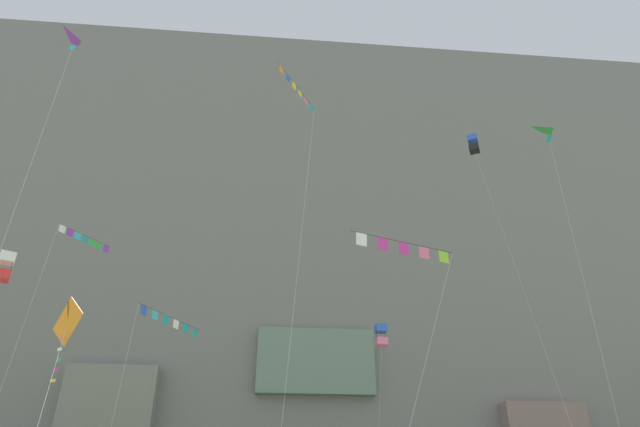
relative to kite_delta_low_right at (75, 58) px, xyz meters
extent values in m
cube|color=slate|center=(17.51, 51.24, 10.88)|extent=(180.00, 20.14, 74.45)
cube|color=gray|center=(-5.53, 40.30, -12.65)|extent=(10.09, 2.64, 9.47)
cube|color=slate|center=(17.51, 41.44, -6.66)|extent=(14.03, 3.10, 7.75)
pyramid|color=purple|center=(0.03, 0.10, 1.04)|extent=(1.00, 1.47, 0.39)
cube|color=#38B2D1|center=(-0.40, 0.14, 1.01)|extent=(0.45, 0.08, 0.47)
cylinder|color=silver|center=(-0.01, -1.24, -12.61)|extent=(0.79, 2.77, 27.23)
cube|color=orange|center=(4.50, -3.64, -16.98)|extent=(1.41, 1.21, 1.78)
cylinder|color=black|center=(4.50, -3.64, -16.98)|extent=(0.22, 0.42, 1.44)
cube|color=pink|center=(4.45, -3.64, -17.65)|extent=(0.18, 0.15, 0.11)
cube|color=white|center=(4.45, -3.64, -18.03)|extent=(0.19, 0.14, 0.11)
cube|color=green|center=(4.50, -3.64, -18.40)|extent=(0.18, 0.16, 0.11)
cube|color=#CC3399|center=(4.49, -3.64, -18.78)|extent=(0.20, 0.13, 0.11)
cube|color=yellow|center=(4.47, -3.64, -19.16)|extent=(0.21, 0.10, 0.11)
cube|color=blue|center=(21.16, 19.25, -9.41)|extent=(0.97, 0.97, 0.62)
cube|color=pink|center=(21.16, 19.25, -10.55)|extent=(0.97, 0.97, 0.62)
cylinder|color=black|center=(21.56, 19.25, -9.98)|extent=(0.03, 0.03, 1.68)
cylinder|color=black|center=(20.76, 19.25, -9.98)|extent=(0.03, 0.03, 1.68)
cylinder|color=black|center=(5.06, 13.40, -10.95)|extent=(3.46, 5.52, 0.03)
cube|color=blue|center=(3.63, 11.11, -11.28)|extent=(0.33, 0.49, 0.60)
cube|color=#38B2D1|center=(4.21, 12.02, -11.28)|extent=(0.33, 0.49, 0.60)
cube|color=teal|center=(4.78, 12.94, -11.28)|extent=(0.37, 0.51, 0.60)
cube|color=white|center=(5.35, 13.86, -11.28)|extent=(0.34, 0.49, 0.60)
cube|color=teal|center=(5.92, 14.77, -11.28)|extent=(0.32, 0.48, 0.60)
cube|color=teal|center=(6.50, 15.69, -11.28)|extent=(0.34, 0.49, 0.60)
cylinder|color=silver|center=(3.00, 10.70, -18.59)|extent=(0.72, 0.11, 15.27)
cube|color=blue|center=(30.17, 15.28, 7.95)|extent=(1.20, 1.20, 0.62)
cube|color=black|center=(30.17, 15.28, 6.81)|extent=(1.20, 1.20, 0.62)
cylinder|color=black|center=(30.57, 15.28, 7.38)|extent=(0.03, 0.03, 1.67)
cylinder|color=black|center=(29.77, 15.28, 7.38)|extent=(0.03, 0.03, 1.67)
cylinder|color=silver|center=(31.60, 13.48, -9.86)|extent=(2.89, 3.62, 32.72)
cylinder|color=black|center=(13.05, 1.41, 0.19)|extent=(2.49, 3.91, 0.02)
cube|color=teal|center=(14.08, 3.04, -0.05)|extent=(0.25, 0.35, 0.43)
cube|color=pink|center=(13.67, 2.39, -0.05)|extent=(0.26, 0.36, 0.43)
cube|color=yellow|center=(13.25, 1.74, -0.05)|extent=(0.26, 0.36, 0.43)
cube|color=yellow|center=(12.84, 1.09, -0.05)|extent=(0.24, 0.35, 0.43)
cube|color=blue|center=(12.43, 0.44, -0.05)|extent=(0.24, 0.35, 0.43)
cube|color=orange|center=(12.02, -0.21, -0.05)|extent=(0.23, 0.34, 0.43)
cylinder|color=silver|center=(13.28, 1.42, -13.02)|extent=(2.03, 3.90, 26.41)
pyramid|color=green|center=(32.69, 6.53, 1.85)|extent=(2.15, 1.83, 0.50)
cube|color=teal|center=(32.44, 7.04, 1.80)|extent=(0.30, 0.55, 0.61)
cylinder|color=silver|center=(31.27, 5.57, -12.21)|extent=(2.37, 2.96, 28.02)
cylinder|color=black|center=(18.50, -0.37, -11.36)|extent=(5.64, 2.01, 0.03)
cube|color=#8CCC33|center=(20.76, 0.42, -11.71)|extent=(0.56, 0.25, 0.63)
cube|color=pink|center=(19.63, 0.02, -11.71)|extent=(0.55, 0.24, 0.63)
cube|color=#CC3399|center=(18.50, -0.37, -11.71)|extent=(0.55, 0.24, 0.63)
cube|color=#CC3399|center=(17.38, -0.77, -11.71)|extent=(0.56, 0.25, 0.63)
cube|color=white|center=(16.25, -1.17, -11.71)|extent=(0.56, 0.27, 0.63)
cylinder|color=silver|center=(18.49, -0.57, -18.79)|extent=(5.67, 2.38, 14.86)
cylinder|color=black|center=(-2.20, 13.70, -4.65)|extent=(2.74, 3.63, 0.03)
cube|color=white|center=(-3.36, 12.15, -4.95)|extent=(0.33, 0.42, 0.56)
cube|color=purple|center=(-2.97, 12.67, -4.95)|extent=(0.33, 0.42, 0.56)
cube|color=#38B2D1|center=(-2.59, 13.18, -4.95)|extent=(0.34, 0.43, 0.56)
cube|color=teal|center=(-2.20, 13.70, -4.95)|extent=(0.34, 0.43, 0.56)
cube|color=green|center=(-1.81, 14.22, -4.95)|extent=(0.35, 0.44, 0.56)
cube|color=green|center=(-1.42, 14.73, -4.95)|extent=(0.34, 0.43, 0.56)
cube|color=purple|center=(-1.03, 15.25, -4.95)|extent=(0.35, 0.44, 0.56)
cylinder|color=silver|center=(-4.20, 11.71, -15.43)|extent=(1.30, 0.37, 21.57)
cube|color=white|center=(-5.59, 10.33, -8.24)|extent=(1.29, 1.29, 0.67)
cube|color=red|center=(-5.59, 10.33, -9.47)|extent=(1.29, 1.29, 0.67)
cylinder|color=black|center=(-5.15, 10.33, -8.86)|extent=(0.03, 0.03, 1.81)
camera|label=1|loc=(12.19, -24.11, -23.62)|focal=30.49mm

